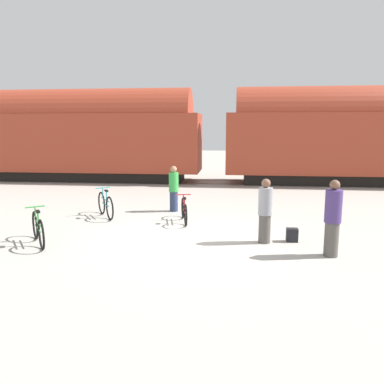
# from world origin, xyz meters

# --- Properties ---
(ground_plane) EXTENTS (80.00, 80.00, 0.00)m
(ground_plane) POSITION_xyz_m (0.00, 0.00, 0.00)
(ground_plane) COLOR #A8A399
(freight_train) EXTENTS (52.90, 2.81, 4.91)m
(freight_train) POSITION_xyz_m (-0.00, 10.56, 2.57)
(freight_train) COLOR black
(freight_train) RESTS_ON ground_plane
(rail_near) EXTENTS (64.90, 0.07, 0.01)m
(rail_near) POSITION_xyz_m (0.00, 9.84, 0.01)
(rail_near) COLOR #4C4238
(rail_near) RESTS_ON ground_plane
(rail_far) EXTENTS (64.90, 0.07, 0.01)m
(rail_far) POSITION_xyz_m (0.00, 11.28, 0.01)
(rail_far) COLOR #4C4238
(rail_far) RESTS_ON ground_plane
(bicycle_maroon) EXTENTS (0.49, 1.63, 0.81)m
(bicycle_maroon) POSITION_xyz_m (-0.39, 1.77, 0.35)
(bicycle_maroon) COLOR black
(bicycle_maroon) RESTS_ON ground_plane
(bicycle_teal) EXTENTS (1.01, 1.43, 0.93)m
(bicycle_teal) POSITION_xyz_m (-2.99, 2.15, 0.39)
(bicycle_teal) COLOR black
(bicycle_teal) RESTS_ON ground_plane
(bicycle_green) EXTENTS (1.06, 1.41, 0.91)m
(bicycle_green) POSITION_xyz_m (-3.65, -0.84, 0.39)
(bicycle_green) COLOR black
(bicycle_green) RESTS_ON ground_plane
(person_in_purple) EXTENTS (0.36, 0.36, 1.71)m
(person_in_purple) POSITION_xyz_m (3.25, -0.95, 0.86)
(person_in_purple) COLOR #514C47
(person_in_purple) RESTS_ON ground_plane
(person_in_green) EXTENTS (0.33, 0.33, 1.56)m
(person_in_green) POSITION_xyz_m (-0.94, 3.23, 0.78)
(person_in_green) COLOR #283351
(person_in_green) RESTS_ON ground_plane
(person_in_grey) EXTENTS (0.35, 0.35, 1.60)m
(person_in_grey) POSITION_xyz_m (1.86, -0.09, 0.80)
(person_in_grey) COLOR #514C47
(person_in_grey) RESTS_ON ground_plane
(backpack) EXTENTS (0.28, 0.20, 0.34)m
(backpack) POSITION_xyz_m (2.56, 0.07, 0.17)
(backpack) COLOR black
(backpack) RESTS_ON ground_plane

